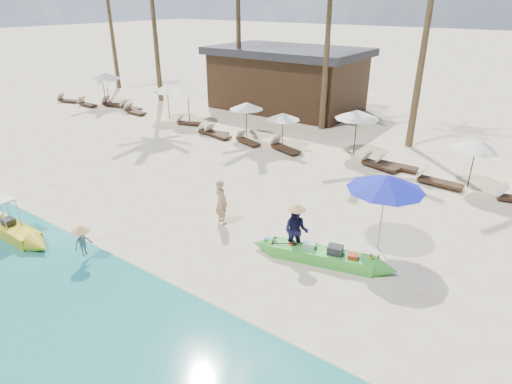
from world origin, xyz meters
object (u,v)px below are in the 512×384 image
Objects in this scene: green_canoe at (322,256)px; tourist at (221,202)px; yellow_canoe at (7,227)px; blue_umbrella at (386,182)px.

tourist reaches higher than green_canoe.
blue_umbrella is at bearing 31.17° from yellow_canoe.
tourist is at bearing 163.44° from green_canoe.
blue_umbrella reaches higher than yellow_canoe.
yellow_canoe is 3.19× the size of tourist.
green_canoe is at bearing -121.99° from blue_umbrella.
tourist is (5.55, 4.92, 0.61)m from yellow_canoe.
yellow_canoe is at bearing -168.20° from green_canoe.
yellow_canoe reaches higher than green_canoe.
blue_umbrella is at bearing -145.67° from tourist.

